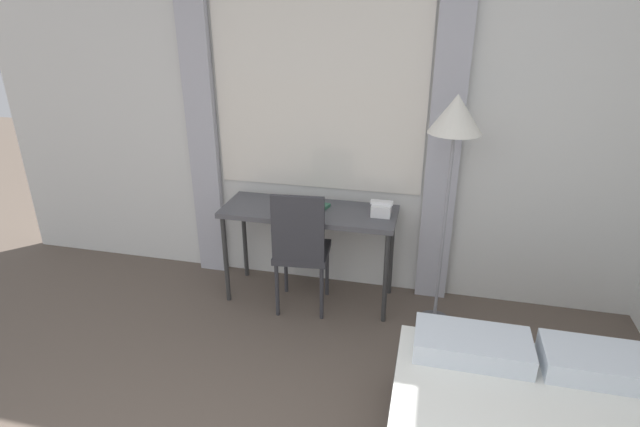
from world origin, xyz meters
The scene contains 6 objects.
wall_back_with_window centered at (-0.01, 3.21, 1.35)m, with size 5.80×0.13×2.70m.
desk centered at (-0.07, 2.89, 0.70)m, with size 1.33×0.49×0.77m.
desk_chair centered at (-0.09, 2.69, 0.56)m, with size 0.44×0.44×1.00m.
standing_lamp centered at (0.93, 2.75, 1.47)m, with size 0.35×0.35×1.70m.
telephone centered at (0.48, 2.91, 0.82)m, with size 0.16×0.15×0.11m.
book centered at (-0.06, 2.94, 0.79)m, with size 0.27×0.22×0.02m.
Camera 1 is at (0.82, -0.50, 2.24)m, focal length 28.00 mm.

